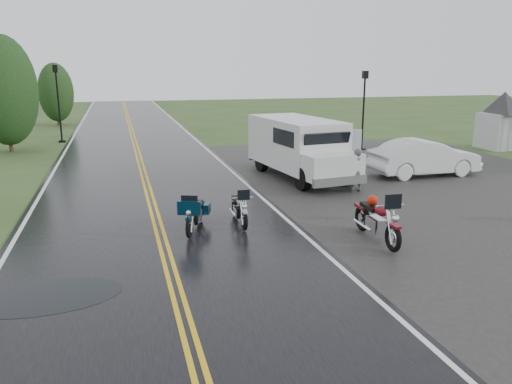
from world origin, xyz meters
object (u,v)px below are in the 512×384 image
(visitor_center, at_px, (504,106))
(motorcycle_silver, at_px, (244,213))
(van_white, at_px, (303,158))
(person_at_van, at_px, (356,171))
(lamp_post_far_right, at_px, (363,111))
(motorcycle_red, at_px, (394,227))
(sedan_white, at_px, (425,158))
(motorcycle_teal, at_px, (189,219))
(lamp_post_far_left, at_px, (59,104))

(visitor_center, distance_m, motorcycle_silver, 20.68)
(visitor_center, xyz_separation_m, van_white, (-14.40, -6.47, -1.15))
(person_at_van, distance_m, lamp_post_far_right, 10.10)
(motorcycle_red, distance_m, motorcycle_silver, 4.08)
(person_at_van, height_order, sedan_white, person_at_van)
(motorcycle_red, xyz_separation_m, motorcycle_silver, (-3.12, 2.63, -0.15))
(person_at_van, bearing_deg, visitor_center, -155.21)
(motorcycle_teal, bearing_deg, sedan_white, 47.32)
(lamp_post_far_left, bearing_deg, motorcycle_teal, -75.90)
(person_at_van, xyz_separation_m, lamp_post_far_left, (-11.74, 16.47, 1.55))
(van_white, height_order, lamp_post_far_right, lamp_post_far_right)
(sedan_white, bearing_deg, visitor_center, -58.79)
(person_at_van, xyz_separation_m, lamp_post_far_right, (4.76, 8.80, 1.39))
(van_white, bearing_deg, motorcycle_silver, -136.16)
(sedan_white, distance_m, lamp_post_far_left, 21.63)
(van_white, height_order, lamp_post_far_left, lamp_post_far_left)
(lamp_post_far_right, bearing_deg, van_white, -129.06)
(motorcycle_silver, distance_m, sedan_white, 10.60)
(lamp_post_far_right, bearing_deg, sedan_white, -95.38)
(motorcycle_red, height_order, van_white, van_white)
(lamp_post_far_left, bearing_deg, sedan_white, -42.72)
(motorcycle_silver, relative_size, lamp_post_far_right, 0.44)
(van_white, bearing_deg, visitor_center, 16.89)
(motorcycle_silver, height_order, van_white, van_white)
(visitor_center, bearing_deg, lamp_post_far_left, 159.04)
(motorcycle_teal, xyz_separation_m, lamp_post_far_left, (-5.05, 20.10, 1.77))
(motorcycle_teal, height_order, person_at_van, person_at_van)
(motorcycle_silver, bearing_deg, motorcycle_teal, -169.14)
(motorcycle_red, height_order, person_at_van, person_at_van)
(motorcycle_silver, distance_m, lamp_post_far_right, 15.78)
(motorcycle_red, bearing_deg, person_at_van, 73.90)
(motorcycle_silver, xyz_separation_m, person_at_van, (5.11, 3.40, 0.23))
(motorcycle_red, height_order, motorcycle_teal, motorcycle_red)
(visitor_center, relative_size, person_at_van, 9.99)
(lamp_post_far_right, bearing_deg, motorcycle_red, -114.49)
(motorcycle_teal, bearing_deg, lamp_post_far_left, 124.56)
(visitor_center, xyz_separation_m, motorcycle_teal, (-19.27, -10.79, -1.82))
(motorcycle_teal, xyz_separation_m, sedan_white, (10.80, 5.47, 0.19))
(motorcycle_red, distance_m, person_at_van, 6.35)
(motorcycle_red, bearing_deg, motorcycle_teal, 155.15)
(lamp_post_far_right, bearing_deg, visitor_center, -11.88)
(motorcycle_silver, height_order, person_at_van, person_at_van)
(motorcycle_silver, bearing_deg, lamp_post_far_left, 110.83)
(visitor_center, bearing_deg, motorcycle_silver, -149.18)
(person_at_van, relative_size, sedan_white, 0.34)
(van_white, bearing_deg, sedan_white, 3.68)
(van_white, bearing_deg, lamp_post_far_right, 43.64)
(motorcycle_silver, bearing_deg, person_at_van, 36.01)
(van_white, xyz_separation_m, lamp_post_far_left, (-9.92, 15.79, 1.10))
(lamp_post_far_left, bearing_deg, visitor_center, -20.96)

